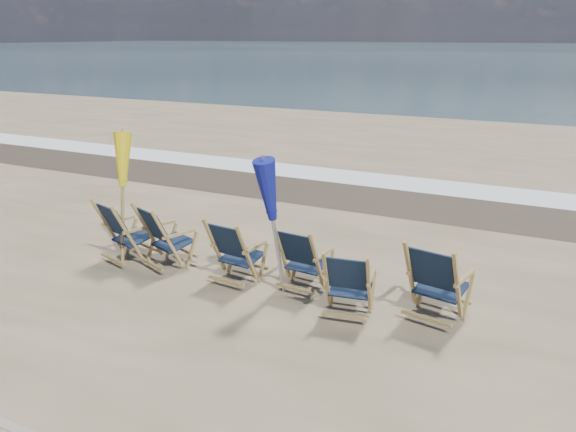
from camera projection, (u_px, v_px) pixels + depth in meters
name	position (u px, v px, depth m)	size (l,w,h in m)	color
ocean	(551.00, 51.00, 116.43)	(400.00, 400.00, 0.00)	#39535F
surf_foam	(395.00, 182.00, 13.93)	(200.00, 1.40, 0.01)	silver
wet_sand_strip	(377.00, 197.00, 12.64)	(200.00, 2.60, 0.00)	#42362A
beach_chair_0	(127.00, 236.00, 8.65)	(0.68, 0.77, 1.07)	#121E35
beach_chair_1	(167.00, 242.00, 8.43)	(0.68, 0.77, 1.06)	#121E35
beach_chair_2	(246.00, 256.00, 7.93)	(0.66, 0.74, 1.03)	#121E35
beach_chair_3	(317.00, 263.00, 7.71)	(0.64, 0.72, 1.00)	#121E35
beach_chair_4	(369.00, 288.00, 7.01)	(0.62, 0.70, 0.97)	#121E35
beach_chair_5	(457.00, 289.00, 6.80)	(0.71, 0.80, 1.11)	#121E35
umbrella_yellow	(119.00, 167.00, 8.70)	(0.30, 0.30, 2.06)	#9F7F47
umbrella_blue	(275.00, 194.00, 7.42)	(0.30, 0.30, 2.01)	#A5A5AD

